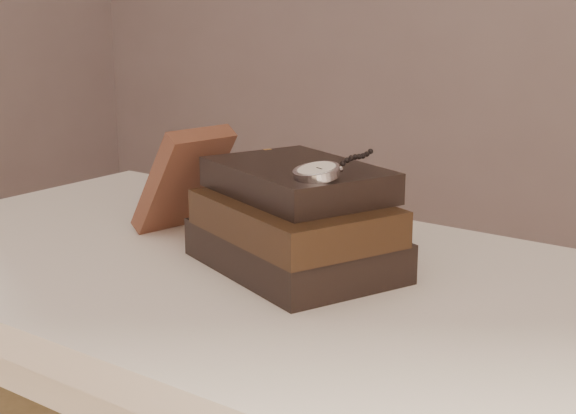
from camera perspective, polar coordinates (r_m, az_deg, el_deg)
The scene contains 5 objects.
table at distance 1.10m, azimuth -3.93°, elevation -8.06°, with size 1.00×0.60×0.75m.
book_stack at distance 1.01m, azimuth 0.50°, elevation -1.01°, with size 0.29×0.25×0.13m.
journal at distance 1.16m, azimuth -7.10°, elevation 1.83°, with size 0.02×0.10×0.17m, color #402118.
pocket_watch at distance 0.93m, azimuth 2.14°, elevation 2.47°, with size 0.07×0.16×0.02m.
eyeglasses at distance 1.12m, azimuth 1.63°, elevation 1.26°, with size 0.14×0.15×0.05m.
Camera 1 is at (0.66, -0.42, 1.07)m, focal length 52.66 mm.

